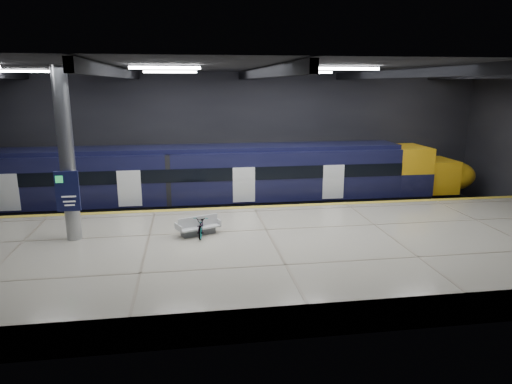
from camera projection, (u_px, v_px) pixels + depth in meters
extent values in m
plane|color=black|center=(262.00, 245.00, 21.13)|extent=(30.00, 30.00, 0.00)
cube|color=black|center=(241.00, 139.00, 27.90)|extent=(30.00, 0.10, 8.00)
cube|color=black|center=(310.00, 207.00, 12.51)|extent=(30.00, 0.10, 8.00)
cube|color=black|center=(263.00, 67.00, 19.28)|extent=(30.00, 16.00, 0.10)
cube|color=black|center=(117.00, 72.00, 18.46)|extent=(0.25, 16.00, 0.40)
cube|color=black|center=(263.00, 73.00, 19.33)|extent=(0.25, 16.00, 0.40)
cube|color=black|center=(396.00, 73.00, 20.20)|extent=(0.25, 16.00, 0.40)
cube|color=white|center=(165.00, 68.00, 16.80)|extent=(2.60, 0.18, 0.10)
cube|color=white|center=(347.00, 69.00, 17.82)|extent=(2.60, 0.18, 0.10)
cube|color=white|center=(509.00, 69.00, 18.83)|extent=(2.60, 0.18, 0.10)
cube|color=white|center=(20.00, 71.00, 21.56)|extent=(2.60, 0.18, 0.10)
cube|color=white|center=(170.00, 72.00, 22.57)|extent=(2.60, 0.18, 0.10)
cube|color=white|center=(307.00, 72.00, 23.59)|extent=(2.60, 0.18, 0.10)
cube|color=white|center=(433.00, 73.00, 24.60)|extent=(2.60, 0.18, 0.10)
cube|color=#B7AD9A|center=(272.00, 254.00, 18.60)|extent=(30.00, 11.00, 1.10)
cube|color=yellow|center=(254.00, 207.00, 23.52)|extent=(30.00, 0.40, 0.01)
cube|color=gray|center=(249.00, 215.00, 25.71)|extent=(30.00, 0.08, 0.16)
cube|color=gray|center=(245.00, 208.00, 27.10)|extent=(30.00, 0.08, 0.16)
cube|color=black|center=(188.00, 206.00, 25.81)|extent=(24.00, 2.58, 0.80)
cube|color=black|center=(187.00, 175.00, 25.40)|extent=(24.00, 2.80, 2.75)
cube|color=black|center=(186.00, 149.00, 25.05)|extent=(24.00, 2.30, 0.24)
cube|color=black|center=(187.00, 175.00, 23.98)|extent=(24.00, 0.04, 0.70)
cube|color=white|center=(244.00, 185.00, 24.55)|extent=(1.20, 0.05, 1.90)
cube|color=gold|center=(407.00, 169.00, 27.28)|extent=(2.00, 2.80, 2.75)
ellipsoid|color=gold|center=(446.00, 176.00, 27.77)|extent=(3.60, 2.52, 1.90)
cube|color=black|center=(411.00, 166.00, 27.29)|extent=(1.60, 2.38, 0.80)
cube|color=#595B60|center=(198.00, 231.00, 19.23)|extent=(1.48, 0.94, 0.26)
cube|color=silver|center=(198.00, 227.00, 19.18)|extent=(1.92, 1.35, 0.07)
cube|color=silver|center=(198.00, 221.00, 19.12)|extent=(1.66, 0.72, 0.44)
cube|color=silver|center=(178.00, 228.00, 18.72)|extent=(0.33, 0.72, 0.26)
cube|color=silver|center=(217.00, 221.00, 19.59)|extent=(0.33, 0.72, 0.26)
imported|color=#99999E|center=(202.00, 225.00, 19.04)|extent=(0.87, 1.80, 0.91)
cube|color=black|center=(188.00, 232.00, 19.02)|extent=(0.34, 0.26, 0.35)
cylinder|color=#9EA0A5|center=(67.00, 156.00, 17.95)|extent=(0.60, 0.60, 6.90)
cube|color=#10143C|center=(67.00, 191.00, 17.86)|extent=(0.90, 0.12, 1.60)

